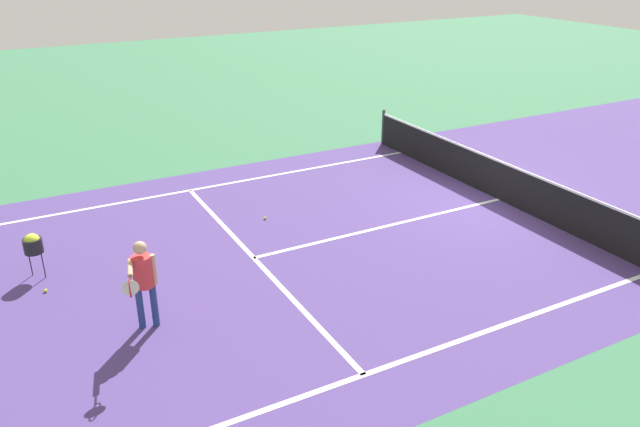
# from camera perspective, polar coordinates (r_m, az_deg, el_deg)

# --- Properties ---
(ground_plane) EXTENTS (60.00, 60.00, 0.00)m
(ground_plane) POSITION_cam_1_polar(r_m,az_deg,el_deg) (15.74, 15.95, 1.24)
(ground_plane) COLOR #38724C
(court_surface_inbounds) EXTENTS (10.62, 24.40, 0.00)m
(court_surface_inbounds) POSITION_cam_1_polar(r_m,az_deg,el_deg) (15.74, 15.95, 1.24)
(court_surface_inbounds) COLOR #4C387A
(court_surface_inbounds) RESTS_ON ground_plane
(line_sideline_left) EXTENTS (0.10, 11.89, 0.01)m
(line_sideline_left) POSITION_cam_1_polar(r_m,az_deg,el_deg) (16.14, -10.21, 2.38)
(line_sideline_left) COLOR white
(line_sideline_left) RESTS_ON ground_plane
(line_sideline_right) EXTENTS (0.10, 11.89, 0.01)m
(line_sideline_right) POSITION_cam_1_polar(r_m,az_deg,el_deg) (9.57, 6.39, -13.59)
(line_sideline_right) COLOR white
(line_sideline_right) RESTS_ON ground_plane
(line_service_near) EXTENTS (8.22, 0.10, 0.01)m
(line_service_near) POSITION_cam_1_polar(r_m,az_deg,el_deg) (12.46, -6.06, -4.03)
(line_service_near) COLOR white
(line_service_near) RESTS_ON ground_plane
(line_center_service) EXTENTS (0.10, 6.40, 0.01)m
(line_center_service) POSITION_cam_1_polar(r_m,az_deg,el_deg) (13.83, 6.26, -1.10)
(line_center_service) COLOR white
(line_center_service) RESTS_ON ground_plane
(net) EXTENTS (10.24, 0.09, 1.07)m
(net) POSITION_cam_1_polar(r_m,az_deg,el_deg) (15.57, 16.15, 2.92)
(net) COLOR #33383D
(net) RESTS_ON ground_plane
(player_near) EXTENTS (1.11, 0.68, 1.53)m
(player_near) POSITION_cam_1_polar(r_m,az_deg,el_deg) (10.21, -15.81, -5.52)
(player_near) COLOR navy
(player_near) RESTS_ON ground_plane
(ball_hopper) EXTENTS (0.34, 0.34, 0.87)m
(ball_hopper) POSITION_cam_1_polar(r_m,az_deg,el_deg) (12.58, -24.69, -2.53)
(ball_hopper) COLOR black
(ball_hopper) RESTS_ON ground_plane
(tennis_ball_mid_court) EXTENTS (0.07, 0.07, 0.07)m
(tennis_ball_mid_court) POSITION_cam_1_polar(r_m,az_deg,el_deg) (14.10, -5.03, -0.42)
(tennis_ball_mid_court) COLOR #CCE033
(tennis_ball_mid_court) RESTS_ON ground_plane
(tennis_ball_by_baseline) EXTENTS (0.07, 0.07, 0.07)m
(tennis_ball_by_baseline) POSITION_cam_1_polar(r_m,az_deg,el_deg) (12.26, -23.70, -6.45)
(tennis_ball_by_baseline) COLOR #CCE033
(tennis_ball_by_baseline) RESTS_ON ground_plane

